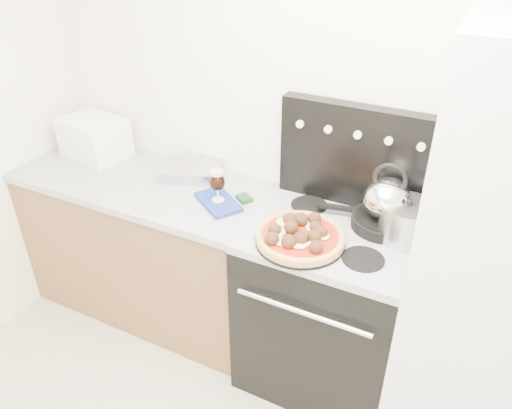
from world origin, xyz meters
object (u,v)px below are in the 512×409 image
Objects in this scene: oven_mitt at (218,202)px; pizza at (300,235)px; pizza_pan at (300,241)px; stove_body at (326,309)px; toaster_oven at (95,138)px; beer_glass at (217,185)px; tea_kettle at (387,196)px; stock_pot at (406,223)px; base_cabinet at (152,249)px; fridge at (502,273)px; skillet at (383,222)px.

oven_mitt is 0.68× the size of pizza.
pizza is (0.00, 0.00, 0.03)m from pizza_pan.
toaster_oven is (-1.53, 0.15, 0.57)m from stove_body.
beer_glass is 0.44× the size of pizza.
pizza is at bearing -140.68° from tea_kettle.
stove_body is 3.86× the size of stock_pot.
toaster_oven is 1.37× the size of oven_mitt.
pizza_pan is 0.03m from pizza.
base_cabinet is at bearing -6.02° from toaster_oven.
tea_kettle is at bearing 44.48° from pizza_pan.
base_cabinet is 3.69× the size of pizza_pan.
oven_mitt is at bearing 179.39° from fridge.
fridge is 4.90× the size of pizza.
oven_mitt is (0.50, -0.04, 0.48)m from base_cabinet.
skillet is 0.14m from tea_kettle.
stock_pot is (0.90, 0.09, 0.09)m from oven_mitt.
tea_kettle is (1.72, -0.02, 0.07)m from toaster_oven.
pizza_pan is at bearing -2.11° from toaster_oven.
pizza reaches higher than oven_mitt.
oven_mitt is at bearing -170.01° from skillet.
base_cabinet is 5.51× the size of oven_mitt.
fridge is 5.27× the size of toaster_oven.
oven_mitt is 0.10m from beer_glass.
stock_pot is at bearing 30.87° from pizza.
pizza_pan is 0.41m from skillet.
tea_kettle is at bearing 155.12° from stock_pot.
pizza_pan is at bearing -16.21° from oven_mitt.
beer_glass is (0.00, 0.00, 0.10)m from oven_mitt.
tea_kettle is at bearing 9.29° from toaster_oven.
stock_pot is (0.11, -0.05, -0.08)m from tea_kettle.
tea_kettle reaches higher than toaster_oven.
fridge reaches higher than pizza_pan.
pizza_pan reaches higher than stove_body.
oven_mitt reaches higher than base_cabinet.
stock_pot is (0.11, -0.05, 0.06)m from skillet.
stove_body is at bearing -145.77° from skillet.
stock_pot reaches higher than base_cabinet.
toaster_oven is 1.24× the size of skillet.
stock_pot is (0.29, 0.08, 0.56)m from stove_body.
stock_pot reaches higher than oven_mitt.
beer_glass reaches higher than stock_pot.
stock_pot is (1.40, 0.05, 0.57)m from base_cabinet.
base_cabinet is 4.02× the size of toaster_oven.
skillet is (1.29, 0.10, 0.52)m from base_cabinet.
base_cabinet is at bearing 178.41° from fridge.
fridge is 11.20× the size of beer_glass.
toaster_oven is 0.94m from oven_mitt.
oven_mitt is at bearing -178.95° from stove_body.
pizza is 0.41m from skillet.
skillet is at bearing 155.12° from stock_pot.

